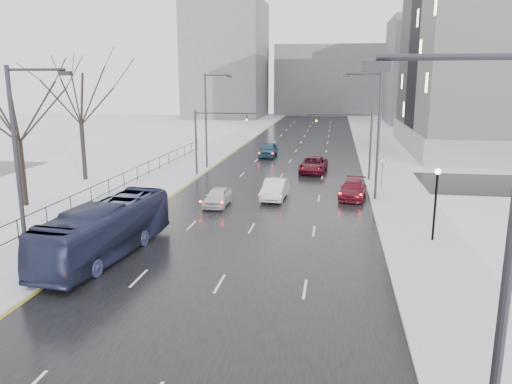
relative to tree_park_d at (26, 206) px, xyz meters
The scene contains 25 objects.
road 31.51m from the tree_park_d, 55.60° to the left, with size 16.00×150.00×0.04m, color black.
cross_road 22.65m from the tree_park_d, 38.19° to the left, with size 130.00×10.00×0.04m, color black.
sidewalk_left 27.01m from the tree_park_d, 74.32° to the left, with size 5.00×150.00×0.16m, color silver.
sidewalk_right 38.43m from the tree_park_d, 42.57° to the left, with size 5.00×150.00×0.16m, color silver.
park_strip 26.09m from the tree_park_d, 94.84° to the left, with size 14.00×150.00×0.12m, color white.
tree_park_d is the anchor object (origin of this frame).
tree_park_e 10.01m from the tree_park_d, 92.29° to the left, with size 9.45×9.45×13.50m, color black, non-canonical shape.
iron_fence 6.31m from the tree_park_d, 39.81° to the right, with size 0.06×70.00×1.30m.
streetlight_r_near 35.80m from the tree_park_d, 42.75° to the right, with size 2.95×0.25×10.00m.
streetlight_r_mid 27.24m from the tree_park_d, 13.01° to the left, with size 2.95×0.25×10.00m.
streetlight_l_near 17.90m from the tree_park_d, 55.47° to the right, with size 2.95×0.25×10.00m.
streetlight_l_far 21.17m from the tree_park_d, 61.85° to the left, with size 2.95×0.25×10.00m.
lamppost_r_mid 29.23m from the tree_park_d, ahead, with size 0.36×0.36×4.28m.
mast_signal_right 29.05m from the tree_park_d, 29.12° to the left, with size 6.10×0.33×6.50m.
mast_signal_left 17.96m from the tree_park_d, 53.20° to the left, with size 6.10×0.33×6.50m.
no_uturn_sign 28.88m from the tree_park_d, 20.32° to the left, with size 0.60×0.06×2.70m.
bldg_far_right 93.70m from the tree_park_d, 60.51° to the left, with size 24.00×20.00×22.00m, color slate.
bldg_far_left 92.17m from the tree_park_d, 92.64° to the left, with size 18.00×22.00×28.00m, color slate.
bldg_far_center 108.59m from the tree_park_d, 78.38° to the left, with size 30.00×18.00×18.00m, color slate.
bus 14.41m from the tree_park_d, 40.36° to the right, with size 2.48×10.60×2.95m, color #262A4A.
sedan_center_near 14.52m from the tree_park_d, ahead, with size 1.64×4.07×1.39m, color silver.
sedan_right_near 19.09m from the tree_park_d, 16.32° to the left, with size 1.68×4.81×1.59m, color silver.
sedan_right_cross 27.18m from the tree_park_d, 40.04° to the left, with size 2.57×5.57×1.55m, color #4E0D1B.
sedan_right_far 25.37m from the tree_park_d, 15.11° to the left, with size 1.97×4.86×1.41m, color maroon.
sedan_center_far 31.07m from the tree_park_d, 61.54° to the left, with size 1.99×4.96×1.69m, color navy.
Camera 1 is at (5.14, 0.67, 9.43)m, focal length 35.00 mm.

